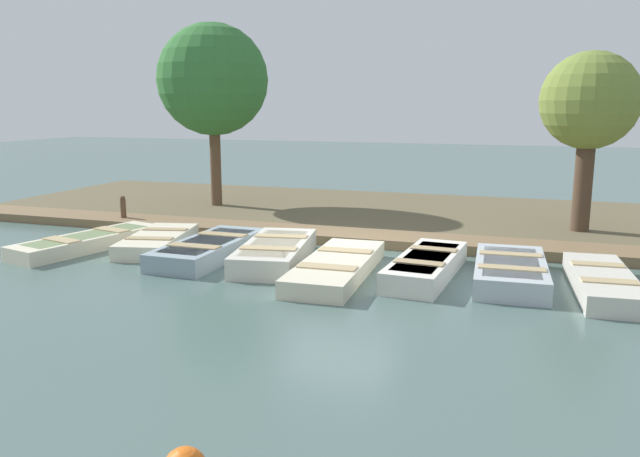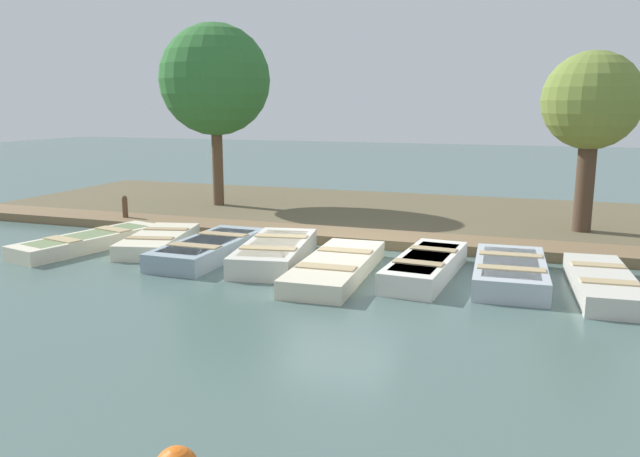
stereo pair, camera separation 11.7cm
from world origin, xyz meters
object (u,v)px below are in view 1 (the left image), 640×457
(rowboat_0, at_px, (88,241))
(park_tree_left, at_px, (590,104))
(rowboat_5, at_px, (426,266))
(rowboat_6, at_px, (510,271))
(rowboat_3, at_px, (275,252))
(rowboat_1, at_px, (158,241))
(mooring_post_near, at_px, (123,211))
(rowboat_2, at_px, (209,249))
(rowboat_7, at_px, (603,282))
(rowboat_4, at_px, (337,267))
(park_tree_far_left, at_px, (213,80))

(rowboat_0, height_order, park_tree_left, park_tree_left)
(rowboat_5, xyz_separation_m, rowboat_6, (-0.13, 1.52, -0.01))
(rowboat_0, xyz_separation_m, rowboat_6, (-0.25, 9.13, 0.04))
(rowboat_5, distance_m, park_tree_left, 6.46)
(rowboat_3, bearing_deg, rowboat_1, -105.79)
(rowboat_0, bearing_deg, mooring_post_near, -146.77)
(rowboat_1, height_order, rowboat_6, rowboat_6)
(rowboat_1, distance_m, rowboat_6, 7.65)
(rowboat_2, bearing_deg, rowboat_7, 90.41)
(rowboat_0, bearing_deg, rowboat_3, 106.46)
(rowboat_0, distance_m, rowboat_7, 10.67)
(rowboat_4, distance_m, rowboat_6, 3.20)
(rowboat_3, bearing_deg, rowboat_5, 78.77)
(rowboat_3, xyz_separation_m, rowboat_4, (0.56, 1.50, -0.05))
(rowboat_0, xyz_separation_m, rowboat_4, (0.35, 5.99, 0.01))
(rowboat_6, xyz_separation_m, rowboat_7, (0.18, 1.54, -0.02))
(rowboat_3, xyz_separation_m, mooring_post_near, (-2.37, -5.39, 0.19))
(rowboat_5, height_order, rowboat_7, rowboat_5)
(rowboat_2, distance_m, park_tree_left, 9.52)
(rowboat_4, bearing_deg, park_tree_far_left, -138.63)
(rowboat_3, bearing_deg, rowboat_0, -97.17)
(rowboat_5, xyz_separation_m, park_tree_far_left, (-5.60, -7.39, 3.70))
(rowboat_3, height_order, park_tree_left, park_tree_left)
(rowboat_1, height_order, rowboat_2, rowboat_2)
(rowboat_2, bearing_deg, rowboat_3, 93.88)
(rowboat_7, bearing_deg, rowboat_5, -95.16)
(rowboat_2, bearing_deg, mooring_post_near, -121.33)
(rowboat_4, bearing_deg, rowboat_0, -95.46)
(rowboat_0, relative_size, park_tree_far_left, 0.65)
(rowboat_2, height_order, rowboat_6, rowboat_6)
(rowboat_0, distance_m, rowboat_3, 4.49)
(rowboat_3, relative_size, park_tree_left, 0.73)
(rowboat_6, height_order, park_tree_far_left, park_tree_far_left)
(park_tree_left, bearing_deg, park_tree_far_left, -94.00)
(rowboat_4, distance_m, rowboat_7, 4.70)
(rowboat_0, relative_size, park_tree_left, 0.82)
(rowboat_0, distance_m, rowboat_4, 6.00)
(rowboat_4, height_order, mooring_post_near, mooring_post_near)
(rowboat_2, bearing_deg, rowboat_1, -103.87)
(rowboat_5, bearing_deg, rowboat_2, -85.64)
(rowboat_0, relative_size, mooring_post_near, 4.49)
(rowboat_1, xyz_separation_m, rowboat_3, (0.32, 3.00, 0.04))
(rowboat_4, distance_m, park_tree_far_left, 9.17)
(rowboat_0, distance_m, mooring_post_near, 2.74)
(park_tree_far_left, bearing_deg, mooring_post_near, -19.72)
(rowboat_5, height_order, park_tree_far_left, park_tree_far_left)
(rowboat_5, xyz_separation_m, rowboat_7, (0.05, 3.06, -0.03))
(rowboat_3, distance_m, rowboat_6, 4.64)
(park_tree_left, bearing_deg, rowboat_1, -63.84)
(rowboat_7, height_order, mooring_post_near, mooring_post_near)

